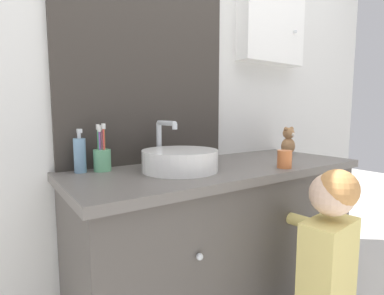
{
  "coord_description": "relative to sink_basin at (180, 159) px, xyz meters",
  "views": [
    {
      "loc": [
        -0.86,
        -0.7,
        1.1
      ],
      "look_at": [
        -0.19,
        0.28,
        0.96
      ],
      "focal_mm": 28.0,
      "sensor_mm": 36.0,
      "label": 1
    }
  ],
  "objects": [
    {
      "name": "child_figure",
      "position": [
        0.35,
        -0.46,
        -0.4
      ],
      "size": [
        0.24,
        0.46,
        0.9
      ],
      "color": "slate",
      "rests_on": "ground_plane"
    },
    {
      "name": "soap_dispenser",
      "position": [
        -0.35,
        0.19,
        0.02
      ],
      "size": [
        0.05,
        0.05,
        0.18
      ],
      "color": "#6B93B2",
      "rests_on": "vanity_counter"
    },
    {
      "name": "toothbrush_holder",
      "position": [
        -0.26,
        0.18,
        0.01
      ],
      "size": [
        0.07,
        0.07,
        0.2
      ],
      "color": "#66B27F",
      "rests_on": "vanity_counter"
    },
    {
      "name": "teddy_bear",
      "position": [
        0.77,
        0.06,
        0.03
      ],
      "size": [
        0.09,
        0.07,
        0.16
      ],
      "color": "#9E7047",
      "rests_on": "vanity_counter"
    },
    {
      "name": "vanity_counter",
      "position": [
        0.22,
        -0.0,
        -0.47
      ],
      "size": [
        1.36,
        0.54,
        0.86
      ],
      "color": "#4C4742",
      "rests_on": "ground_plane"
    },
    {
      "name": "wall_back",
      "position": [
        0.24,
        0.29,
        0.39
      ],
      "size": [
        3.2,
        0.18,
        2.5
      ],
      "color": "silver",
      "rests_on": "ground_plane"
    },
    {
      "name": "sink_basin",
      "position": [
        0.0,
        0.0,
        0.0
      ],
      "size": [
        0.31,
        0.36,
        0.2
      ],
      "color": "white",
      "rests_on": "vanity_counter"
    },
    {
      "name": "drinking_cup",
      "position": [
        0.41,
        -0.2,
        -0.01
      ],
      "size": [
        0.06,
        0.06,
        0.08
      ],
      "primitive_type": "cylinder",
      "color": "orange",
      "rests_on": "vanity_counter"
    }
  ]
}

